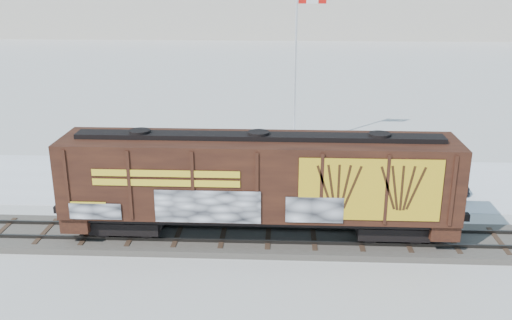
# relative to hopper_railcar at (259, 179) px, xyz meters

# --- Properties ---
(ground) EXTENTS (500.00, 500.00, 0.00)m
(ground) POSITION_rel_hopper_railcar_xyz_m (0.43, 0.01, -2.93)
(ground) COLOR white
(ground) RESTS_ON ground
(rail_track) EXTENTS (50.00, 3.40, 0.43)m
(rail_track) POSITION_rel_hopper_railcar_xyz_m (0.43, 0.01, -2.79)
(rail_track) COLOR #59544C
(rail_track) RESTS_ON ground
(parking_strip) EXTENTS (40.00, 8.00, 0.03)m
(parking_strip) POSITION_rel_hopper_railcar_xyz_m (0.43, 7.51, -2.92)
(parking_strip) COLOR white
(parking_strip) RESTS_ON ground
(hopper_railcar) EXTENTS (16.67, 3.06, 4.51)m
(hopper_railcar) POSITION_rel_hopper_railcar_xyz_m (0.00, 0.00, 0.00)
(hopper_railcar) COLOR black
(hopper_railcar) RESTS_ON rail_track
(flagpole) EXTENTS (2.30, 0.90, 10.61)m
(flagpole) POSITION_rel_hopper_railcar_xyz_m (1.88, 14.26, 0.93)
(flagpole) COLOR silver
(flagpole) RESTS_ON ground
(car_silver) EXTENTS (4.83, 2.33, 1.59)m
(car_silver) POSITION_rel_hopper_railcar_xyz_m (-3.13, 7.09, -2.11)
(car_silver) COLOR #AAADB1
(car_silver) RESTS_ON parking_strip
(car_white) EXTENTS (5.12, 2.40, 1.62)m
(car_white) POSITION_rel_hopper_railcar_xyz_m (2.79, 5.75, -2.09)
(car_white) COLOR silver
(car_white) RESTS_ON parking_strip
(car_dark) EXTENTS (4.86, 3.31, 1.31)m
(car_dark) POSITION_rel_hopper_railcar_xyz_m (8.76, 5.65, -2.25)
(car_dark) COLOR #202228
(car_dark) RESTS_ON parking_strip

